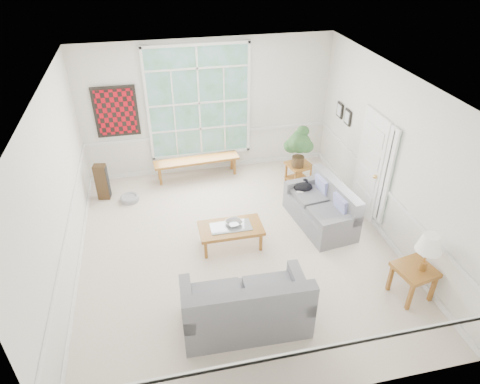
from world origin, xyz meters
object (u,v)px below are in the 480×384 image
(side_table, at_px, (412,282))
(coffee_table, at_px, (231,236))
(loveseat_right, at_px, (321,205))
(loveseat_front, at_px, (245,299))
(end_table, at_px, (298,174))

(side_table, bearing_deg, coffee_table, 144.42)
(loveseat_right, relative_size, coffee_table, 1.40)
(loveseat_right, height_order, loveseat_front, loveseat_front)
(loveseat_right, bearing_deg, loveseat_front, -141.10)
(side_table, bearing_deg, loveseat_front, 179.50)
(loveseat_right, xyz_separation_m, side_table, (0.69, -2.08, -0.14))
(loveseat_front, bearing_deg, end_table, 62.09)
(loveseat_right, distance_m, coffee_table, 1.84)
(side_table, bearing_deg, loveseat_right, 108.45)
(loveseat_front, bearing_deg, loveseat_right, 48.44)
(loveseat_right, bearing_deg, coffee_table, -178.34)
(loveseat_right, height_order, end_table, loveseat_right)
(loveseat_right, xyz_separation_m, loveseat_front, (-1.95, -2.06, 0.06))
(loveseat_right, relative_size, end_table, 3.18)
(coffee_table, height_order, end_table, end_table)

